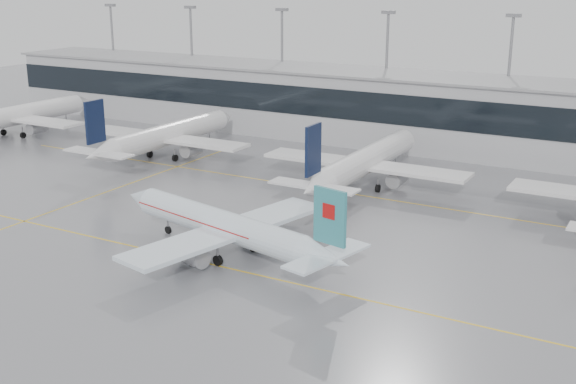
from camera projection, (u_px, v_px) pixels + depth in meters
The scene contains 12 objects.
ground at pixel (230, 269), 73.32m from camera, with size 320.00×320.00×0.00m, color gray.
taxi_line_main at pixel (230, 269), 73.31m from camera, with size 120.00×0.25×0.01m, color yellow.
taxi_line_north at pixel (353, 194), 98.33m from camera, with size 120.00×0.25×0.01m, color yellow.
taxi_line_cross at pixel (111, 190), 99.96m from camera, with size 0.25×60.00×0.01m, color yellow.
terminal at pixel (432, 113), 123.28m from camera, with size 180.00×15.00×12.00m, color #A9A9AD.
terminal_glass at pixel (417, 112), 116.56m from camera, with size 180.00×0.20×5.00m, color black.
terminal_roof at pixel (434, 77), 121.50m from camera, with size 182.00×16.00×0.40m, color gray.
light_masts at pixel (445, 66), 126.17m from camera, with size 156.40×1.00×22.60m.
air_canada_jet at pixel (228, 227), 75.82m from camera, with size 33.15×26.13×10.14m.
parked_jet_a at pixel (17, 116), 133.32m from camera, with size 29.64×36.96×11.72m.
parked_jet_b at pixel (166, 136), 116.83m from camera, with size 29.64×36.96×11.72m.
parked_jet_c at pixel (365, 162), 100.34m from camera, with size 29.64×36.96×11.72m.
Camera 1 is at (38.58, -56.27, 28.56)m, focal length 45.00 mm.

